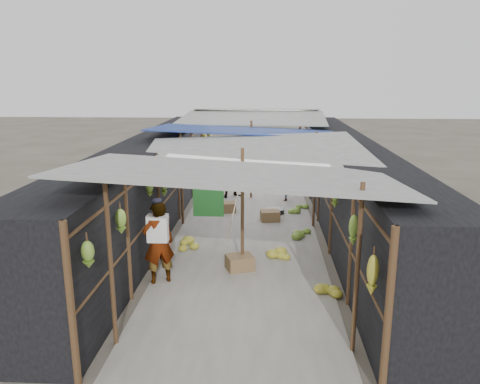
% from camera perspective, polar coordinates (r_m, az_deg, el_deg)
% --- Properties ---
extents(ground, '(80.00, 80.00, 0.00)m').
position_cam_1_polar(ground, '(7.50, -0.90, -18.40)').
color(ground, '#6B6356').
rests_on(ground, ground).
extents(aisle_slab, '(3.60, 16.00, 0.02)m').
position_cam_1_polar(aisle_slab, '(13.43, 1.02, -3.37)').
color(aisle_slab, '#9E998E').
rests_on(aisle_slab, ground).
extents(stall_left, '(1.40, 15.00, 2.30)m').
position_cam_1_polar(stall_left, '(13.51, -10.49, 1.49)').
color(stall_left, black).
rests_on(stall_left, ground).
extents(stall_right, '(1.40, 15.00, 2.30)m').
position_cam_1_polar(stall_right, '(13.32, 12.72, 1.21)').
color(stall_right, black).
rests_on(stall_right, ground).
extents(crate_near, '(0.66, 0.60, 0.33)m').
position_cam_1_polar(crate_near, '(10.02, -0.02, -8.64)').
color(crate_near, '#906949').
rests_on(crate_near, ground).
extents(crate_mid, '(0.58, 0.49, 0.31)m').
position_cam_1_polar(crate_mid, '(13.29, 3.67, -2.93)').
color(crate_mid, '#906949').
rests_on(crate_mid, ground).
extents(crate_back, '(0.55, 0.48, 0.31)m').
position_cam_1_polar(crate_back, '(14.12, -1.56, -1.89)').
color(crate_back, '#906949').
rests_on(crate_back, ground).
extents(black_basin, '(0.53, 0.53, 0.16)m').
position_cam_1_polar(black_basin, '(14.02, 4.31, -2.36)').
color(black_basin, black).
rests_on(black_basin, ground).
extents(vendor_elderly, '(0.73, 0.63, 1.68)m').
position_cam_1_polar(vendor_elderly, '(9.34, -9.91, -6.12)').
color(vendor_elderly, white).
rests_on(vendor_elderly, ground).
extents(shopper_blue, '(1.03, 0.96, 1.69)m').
position_cam_1_polar(shopper_blue, '(15.74, -0.59, 2.36)').
color(shopper_blue, navy).
rests_on(shopper_blue, ground).
extents(vendor_seated, '(0.41, 0.61, 0.86)m').
position_cam_1_polar(vendor_seated, '(15.40, 5.49, 0.45)').
color(vendor_seated, '#48453E').
rests_on(vendor_seated, ground).
extents(market_canopy, '(5.62, 15.20, 2.77)m').
position_cam_1_polar(market_canopy, '(13.23, 1.23, 7.00)').
color(market_canopy, brown).
rests_on(market_canopy, ground).
extents(hanging_bananas, '(3.95, 14.46, 0.86)m').
position_cam_1_polar(hanging_bananas, '(13.02, 0.59, 3.40)').
color(hanging_bananas, olive).
rests_on(hanging_bananas, ground).
extents(floor_bananas, '(3.73, 10.17, 0.32)m').
position_cam_1_polar(floor_bananas, '(12.97, 2.40, -3.38)').
color(floor_bananas, '#A39A29').
rests_on(floor_bananas, ground).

